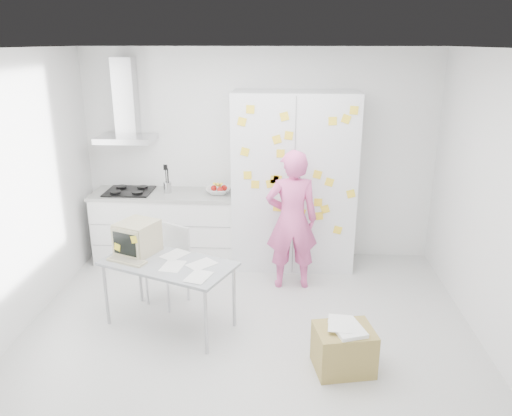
# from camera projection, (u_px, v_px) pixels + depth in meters

# --- Properties ---
(floor) EXTENTS (4.50, 4.00, 0.02)m
(floor) POSITION_uv_depth(u_px,v_px,m) (248.00, 332.00, 4.98)
(floor) COLOR silver
(floor) RESTS_ON ground
(walls) EXTENTS (4.52, 4.01, 2.70)m
(walls) POSITION_uv_depth(u_px,v_px,m) (253.00, 182.00, 5.23)
(walls) COLOR white
(walls) RESTS_ON ground
(ceiling) EXTENTS (4.50, 4.00, 0.02)m
(ceiling) POSITION_uv_depth(u_px,v_px,m) (247.00, 48.00, 4.12)
(ceiling) COLOR white
(ceiling) RESTS_ON walls
(counter_run) EXTENTS (1.84, 0.63, 1.28)m
(counter_run) POSITION_uv_depth(u_px,v_px,m) (166.00, 225.00, 6.51)
(counter_run) COLOR white
(counter_run) RESTS_ON ground
(range_hood) EXTENTS (0.70, 0.48, 1.01)m
(range_hood) POSITION_uv_depth(u_px,v_px,m) (126.00, 109.00, 6.19)
(range_hood) COLOR silver
(range_hood) RESTS_ON walls
(tall_cabinet) EXTENTS (1.50, 0.68, 2.20)m
(tall_cabinet) POSITION_uv_depth(u_px,v_px,m) (294.00, 182.00, 6.19)
(tall_cabinet) COLOR silver
(tall_cabinet) RESTS_ON ground
(person) EXTENTS (0.63, 0.45, 1.64)m
(person) POSITION_uv_depth(u_px,v_px,m) (292.00, 220.00, 5.68)
(person) COLOR #DE569A
(person) RESTS_ON ground
(desk) EXTENTS (1.44, 1.09, 1.03)m
(desk) POSITION_uv_depth(u_px,v_px,m) (148.00, 249.00, 5.00)
(desk) COLOR #909499
(desk) RESTS_ON ground
(chair) EXTENTS (0.53, 0.53, 0.86)m
(chair) POSITION_uv_depth(u_px,v_px,m) (171.00, 260.00, 5.45)
(chair) COLOR silver
(chair) RESTS_ON ground
(cardboard_box) EXTENTS (0.57, 0.49, 0.44)m
(cardboard_box) POSITION_uv_depth(u_px,v_px,m) (344.00, 348.00, 4.36)
(cardboard_box) COLOR #A18B46
(cardboard_box) RESTS_ON ground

